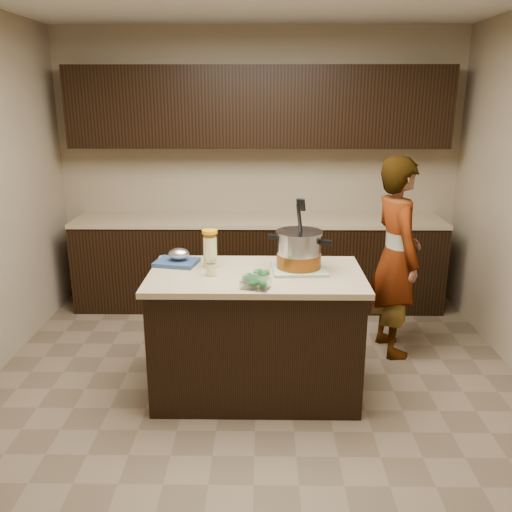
{
  "coord_description": "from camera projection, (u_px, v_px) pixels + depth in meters",
  "views": [
    {
      "loc": [
        0.05,
        -3.49,
        2.06
      ],
      "look_at": [
        0.0,
        0.0,
        1.02
      ],
      "focal_mm": 38.0,
      "sensor_mm": 36.0,
      "label": 1
    }
  ],
  "objects": [
    {
      "name": "broccoli_tub_right",
      "position": [
        250.0,
        279.0,
        3.49
      ],
      "size": [
        0.12,
        0.12,
        0.05
      ],
      "rotation": [
        0.0,
        0.0,
        -0.12
      ],
      "color": "silver",
      "rests_on": "island"
    },
    {
      "name": "island",
      "position": [
        256.0,
        333.0,
        3.81
      ],
      "size": [
        1.46,
        0.81,
        0.9
      ],
      "color": "black",
      "rests_on": "ground"
    },
    {
      "name": "lemonade_pitcher",
      "position": [
        210.0,
        250.0,
        3.78
      ],
      "size": [
        0.12,
        0.12,
        0.26
      ],
      "rotation": [
        0.0,
        0.0,
        -0.11
      ],
      "color": "#E6DD8C",
      "rests_on": "island"
    },
    {
      "name": "broccoli_tub_rect",
      "position": [
        256.0,
        284.0,
        3.38
      ],
      "size": [
        0.2,
        0.17,
        0.06
      ],
      "rotation": [
        0.0,
        0.0,
        -0.31
      ],
      "color": "silver",
      "rests_on": "island"
    },
    {
      "name": "room_shell",
      "position": [
        256.0,
        152.0,
        3.45
      ],
      "size": [
        4.04,
        4.04,
        2.72
      ],
      "color": "tan",
      "rests_on": "ground"
    },
    {
      "name": "stock_pot",
      "position": [
        299.0,
        252.0,
        3.71
      ],
      "size": [
        0.44,
        0.42,
        0.46
      ],
      "rotation": [
        0.0,
        0.0,
        -0.38
      ],
      "color": "#B7B7BC",
      "rests_on": "dish_towel"
    },
    {
      "name": "back_cabinets",
      "position": [
        258.0,
        213.0,
        5.33
      ],
      "size": [
        3.6,
        0.63,
        2.33
      ],
      "color": "black",
      "rests_on": "ground"
    },
    {
      "name": "mason_jar",
      "position": [
        211.0,
        267.0,
        3.62
      ],
      "size": [
        0.08,
        0.08,
        0.12
      ],
      "rotation": [
        0.0,
        0.0,
        -0.01
      ],
      "color": "#E6DD8C",
      "rests_on": "island"
    },
    {
      "name": "ground_plane",
      "position": [
        256.0,
        390.0,
        3.94
      ],
      "size": [
        4.0,
        4.0,
        0.0
      ],
      "primitive_type": "plane",
      "color": "brown",
      "rests_on": "ground"
    },
    {
      "name": "blue_tray",
      "position": [
        178.0,
        259.0,
        3.86
      ],
      "size": [
        0.33,
        0.28,
        0.11
      ],
      "rotation": [
        0.0,
        0.0,
        -0.2
      ],
      "color": "navy",
      "rests_on": "island"
    },
    {
      "name": "broccoli_tub_left",
      "position": [
        261.0,
        275.0,
        3.57
      ],
      "size": [
        0.12,
        0.12,
        0.05
      ],
      "rotation": [
        0.0,
        0.0,
        0.06
      ],
      "color": "silver",
      "rests_on": "island"
    },
    {
      "name": "person",
      "position": [
        396.0,
        257.0,
        4.34
      ],
      "size": [
        0.48,
        0.65,
        1.62
      ],
      "primitive_type": "imported",
      "rotation": [
        0.0,
        0.0,
        1.73
      ],
      "color": "gray",
      "rests_on": "ground"
    },
    {
      "name": "dish_towel",
      "position": [
        299.0,
        268.0,
        3.74
      ],
      "size": [
        0.38,
        0.38,
        0.02
      ],
      "primitive_type": "cube",
      "rotation": [
        0.0,
        0.0,
        0.06
      ],
      "color": "#5B7C53",
      "rests_on": "island"
    }
  ]
}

